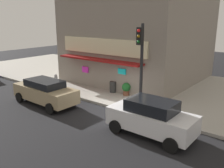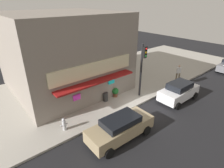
# 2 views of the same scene
# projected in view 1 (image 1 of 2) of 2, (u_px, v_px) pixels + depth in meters

# --- Properties ---
(ground_plane) EXTENTS (60.49, 60.49, 0.00)m
(ground_plane) POSITION_uv_depth(u_px,v_px,m) (111.00, 109.00, 14.70)
(ground_plane) COLOR black
(sidewalk) EXTENTS (40.33, 11.86, 0.16)m
(sidewalk) POSITION_uv_depth(u_px,v_px,m) (158.00, 86.00, 19.18)
(sidewalk) COLOR #A39E93
(sidewalk) RESTS_ON ground_plane
(corner_building) EXTENTS (9.78, 10.75, 7.11)m
(corner_building) POSITION_uv_depth(u_px,v_px,m) (140.00, 36.00, 20.92)
(corner_building) COLOR gray
(corner_building) RESTS_ON sidewalk
(traffic_light) EXTENTS (0.32, 0.58, 4.80)m
(traffic_light) POSITION_uv_depth(u_px,v_px,m) (141.00, 55.00, 13.78)
(traffic_light) COLOR black
(traffic_light) RESTS_ON sidewalk
(fire_hydrant) EXTENTS (0.49, 0.25, 0.91)m
(fire_hydrant) POSITION_uv_depth(u_px,v_px,m) (56.00, 80.00, 19.01)
(fire_hydrant) COLOR #B2B2B7
(fire_hydrant) RESTS_ON sidewalk
(trash_can) EXTENTS (0.46, 0.46, 0.77)m
(trash_can) POSITION_uv_depth(u_px,v_px,m) (113.00, 87.00, 17.30)
(trash_can) COLOR #2D2D2D
(trash_can) RESTS_ON sidewalk
(potted_plant_by_doorway) EXTENTS (0.59, 0.59, 0.95)m
(potted_plant_by_doorway) POSITION_uv_depth(u_px,v_px,m) (150.00, 90.00, 16.16)
(potted_plant_by_doorway) COLOR gray
(potted_plant_by_doorway) RESTS_ON sidewalk
(potted_plant_by_window) EXTENTS (0.60, 0.60, 0.86)m
(potted_plant_by_window) POSITION_uv_depth(u_px,v_px,m) (126.00, 88.00, 16.59)
(potted_plant_by_window) COLOR brown
(potted_plant_by_window) RESTS_ON sidewalk
(parked_car_tan) EXTENTS (4.56, 2.00, 1.57)m
(parked_car_tan) POSITION_uv_depth(u_px,v_px,m) (45.00, 91.00, 15.26)
(parked_car_tan) COLOR #9E8966
(parked_car_tan) RESTS_ON ground_plane
(parked_car_white) EXTENTS (4.01, 1.96, 1.70)m
(parked_car_white) POSITION_uv_depth(u_px,v_px,m) (151.00, 117.00, 11.18)
(parked_car_white) COLOR silver
(parked_car_white) RESTS_ON ground_plane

